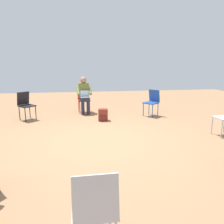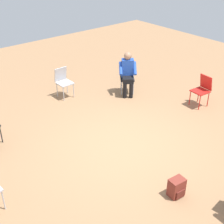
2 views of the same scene
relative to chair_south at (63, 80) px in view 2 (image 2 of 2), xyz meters
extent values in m
plane|color=#99704C|center=(0.30, 2.97, -0.50)|extent=(16.80, 16.80, 0.00)
cube|color=#B7B7BC|center=(0.00, 0.07, -0.06)|extent=(0.40, 0.40, 0.03)
cylinder|color=#B7B7BC|center=(-0.17, 0.24, -0.29)|extent=(0.02, 0.02, 0.42)
cylinder|color=#B7B7BC|center=(0.17, 0.25, -0.29)|extent=(0.02, 0.02, 0.42)
cylinder|color=#B7B7BC|center=(-0.17, -0.10, -0.29)|extent=(0.02, 0.02, 0.42)
cylinder|color=#B7B7BC|center=(0.17, -0.09, -0.29)|extent=(0.02, 0.02, 0.42)
cube|color=#B7B7BC|center=(0.00, -0.12, 0.15)|extent=(0.38, 0.10, 0.40)
cube|color=red|center=(-2.51, 2.85, -0.06)|extent=(0.43, 0.43, 0.03)
cylinder|color=red|center=(-2.32, 3.01, -0.29)|extent=(0.02, 0.02, 0.42)
cylinder|color=red|center=(-2.35, 2.67, -0.29)|extent=(0.02, 0.02, 0.42)
cylinder|color=red|center=(-2.66, 3.04, -0.29)|extent=(0.02, 0.02, 0.42)
cylinder|color=red|center=(-2.69, 2.70, -0.29)|extent=(0.02, 0.02, 0.42)
cube|color=red|center=(-2.70, 2.87, 0.15)|extent=(0.13, 0.39, 0.40)
cylinder|color=#B7B7BC|center=(3.10, 3.03, -0.29)|extent=(0.02, 0.02, 0.42)
cylinder|color=black|center=(2.33, 1.10, -0.29)|extent=(0.02, 0.02, 0.42)
cube|color=black|center=(-1.57, 0.98, -0.06)|extent=(0.56, 0.56, 0.03)
cylinder|color=#B7B7BC|center=(-1.60, 1.22, -0.29)|extent=(0.02, 0.02, 0.42)
cylinder|color=#B7B7BC|center=(-1.33, 1.01, -0.29)|extent=(0.02, 0.02, 0.42)
cylinder|color=#B7B7BC|center=(-1.81, 0.95, -0.29)|extent=(0.02, 0.02, 0.42)
cylinder|color=#B7B7BC|center=(-1.54, 0.74, -0.29)|extent=(0.02, 0.02, 0.42)
cube|color=black|center=(-1.68, 0.83, 0.15)|extent=(0.36, 0.31, 0.40)
cylinder|color=black|center=(-1.42, 1.32, -0.27)|extent=(0.11, 0.11, 0.45)
cylinder|color=black|center=(-1.28, 1.21, -0.27)|extent=(0.11, 0.11, 0.45)
cube|color=black|center=(-1.45, 1.13, 0.01)|extent=(0.50, 0.52, 0.14)
cube|color=blue|center=(-1.57, 0.98, 0.27)|extent=(0.40, 0.38, 0.52)
sphere|color=#A87A5B|center=(-1.57, 0.98, 0.63)|extent=(0.22, 0.22, 0.22)
cylinder|color=blue|center=(-1.66, 1.18, 0.30)|extent=(0.32, 0.37, 0.31)
cylinder|color=blue|center=(-1.35, 0.94, 0.30)|extent=(0.32, 0.37, 0.31)
cube|color=maroon|center=(0.60, 4.68, -0.32)|extent=(0.30, 0.23, 0.36)
cube|color=maroon|center=(0.60, 4.68, -0.40)|extent=(0.22, 0.27, 0.16)
camera|label=1|loc=(-0.10, -1.67, 1.23)|focal=35.00mm
camera|label=2|loc=(4.14, 7.13, 3.60)|focal=50.00mm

